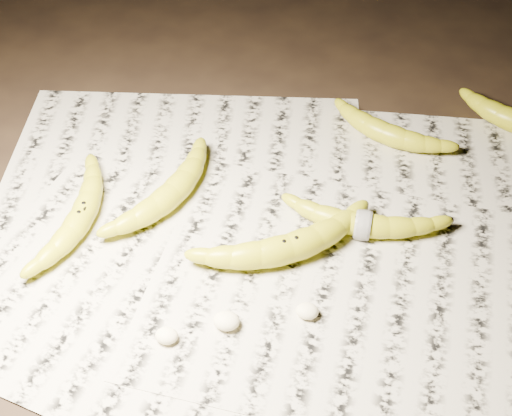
% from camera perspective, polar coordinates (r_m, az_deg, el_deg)
% --- Properties ---
extents(ground, '(3.00, 3.00, 0.00)m').
position_cam_1_polar(ground, '(1.00, 0.87, -2.38)').
color(ground, black).
rests_on(ground, ground).
extents(newspaper_patch, '(0.90, 0.70, 0.01)m').
position_cam_1_polar(newspaper_patch, '(1.00, 0.85, -1.92)').
color(newspaper_patch, '#BEB7A3').
rests_on(newspaper_patch, ground).
extents(banana_left_a, '(0.07, 0.21, 0.04)m').
position_cam_1_polar(banana_left_a, '(1.02, -13.80, -0.45)').
color(banana_left_a, gold).
rests_on(banana_left_a, newspaper_patch).
extents(banana_left_b, '(0.14, 0.21, 0.04)m').
position_cam_1_polar(banana_left_b, '(1.03, -6.78, 1.31)').
color(banana_left_b, gold).
rests_on(banana_left_b, newspaper_patch).
extents(banana_center, '(0.23, 0.18, 0.04)m').
position_cam_1_polar(banana_center, '(0.95, 2.68, -3.07)').
color(banana_center, gold).
rests_on(banana_center, newspaper_patch).
extents(banana_taped, '(0.21, 0.06, 0.03)m').
position_cam_1_polar(banana_taped, '(0.99, 8.56, -1.21)').
color(banana_taped, gold).
rests_on(banana_taped, newspaper_patch).
extents(banana_upper_a, '(0.19, 0.12, 0.04)m').
position_cam_1_polar(banana_upper_a, '(1.14, 10.35, 6.06)').
color(banana_upper_a, gold).
rests_on(banana_upper_a, newspaper_patch).
extents(measuring_tape, '(0.01, 0.04, 0.04)m').
position_cam_1_polar(measuring_tape, '(0.99, 8.56, -1.21)').
color(measuring_tape, white).
rests_on(measuring_tape, newspaper_patch).
extents(flesh_chunk_a, '(0.03, 0.03, 0.02)m').
position_cam_1_polar(flesh_chunk_a, '(0.89, -2.40, -8.86)').
color(flesh_chunk_a, '#FFF9C5').
rests_on(flesh_chunk_a, newspaper_patch).
extents(flesh_chunk_b, '(0.03, 0.02, 0.02)m').
position_cam_1_polar(flesh_chunk_b, '(0.89, -7.19, -9.96)').
color(flesh_chunk_b, '#FFF9C5').
rests_on(flesh_chunk_b, newspaper_patch).
extents(flesh_chunk_c, '(0.03, 0.02, 0.02)m').
position_cam_1_polar(flesh_chunk_c, '(0.90, 4.13, -8.08)').
color(flesh_chunk_c, '#FFF9C5').
rests_on(flesh_chunk_c, newspaper_patch).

